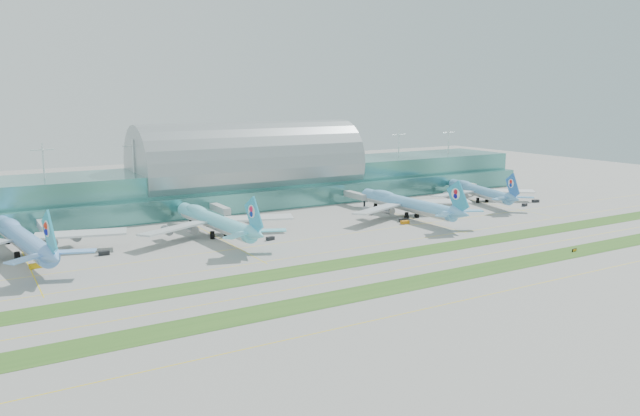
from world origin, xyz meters
TOP-DOWN VIEW (x-y plane):
  - ground at (0.00, 0.00)m, footprint 700.00×700.00m
  - terminal at (0.01, 128.79)m, footprint 340.00×69.10m
  - grass_strip_near at (0.00, -28.00)m, footprint 420.00×12.00m
  - grass_strip_far at (0.00, 2.00)m, footprint 420.00×12.00m
  - taxiline_a at (0.00, -48.00)m, footprint 420.00×0.35m
  - taxiline_b at (0.00, -14.00)m, footprint 420.00×0.35m
  - taxiline_c at (0.00, 18.00)m, footprint 420.00×0.35m
  - taxiline_d at (0.00, 40.00)m, footprint 420.00×0.35m
  - airliner_a at (-115.92, 67.93)m, footprint 71.88×82.21m
  - airliner_b at (-44.72, 64.69)m, footprint 68.00×77.38m
  - airliner_c at (48.29, 56.66)m, footprint 68.81×77.98m
  - airliner_d at (108.87, 70.30)m, footprint 60.02×69.26m
  - gse_a at (-114.06, 49.75)m, footprint 4.29×2.50m
  - gse_b at (-90.63, 55.82)m, footprint 4.17×2.41m
  - gse_c at (-28.32, 46.15)m, footprint 3.57×2.38m
  - gse_d at (-38.50, 59.65)m, footprint 3.40×2.24m
  - gse_e at (37.62, 43.58)m, footprint 3.94×1.95m
  - gse_f at (39.93, 47.86)m, footprint 4.25×2.80m
  - gse_g at (118.94, 47.26)m, footprint 3.47×2.57m
  - gse_h at (133.32, 52.46)m, footprint 3.95×2.85m
  - taxiway_sign_east at (60.79, -27.77)m, footprint 2.80×0.68m

SIDE VIEW (x-z plane):
  - ground at x=0.00m, z-range 0.00..0.00m
  - taxiline_a at x=0.00m, z-range 0.00..0.01m
  - taxiline_b at x=0.00m, z-range 0.00..0.01m
  - taxiline_c at x=0.00m, z-range 0.00..0.01m
  - taxiline_d at x=0.00m, z-range 0.00..0.01m
  - grass_strip_near at x=0.00m, z-range 0.00..0.08m
  - grass_strip_far at x=0.00m, z-range 0.00..0.08m
  - taxiway_sign_east at x=60.79m, z-range -0.01..1.17m
  - gse_c at x=-28.32m, z-range 0.00..1.41m
  - gse_g at x=118.94m, z-range 0.00..1.46m
  - gse_h at x=133.32m, z-range 0.00..1.46m
  - gse_d at x=-38.50m, z-range 0.00..1.47m
  - gse_e at x=37.62m, z-range 0.00..1.48m
  - gse_b at x=-90.63m, z-range 0.00..1.53m
  - gse_f at x=39.93m, z-range 0.00..1.56m
  - gse_a at x=-114.06m, z-range 0.00..1.62m
  - airliner_d at x=108.87m, z-range -3.70..15.61m
  - airliner_b at x=-44.72m, z-range -4.08..17.21m
  - airliner_c at x=48.29m, z-range -4.12..17.37m
  - airliner_a at x=-115.92m, z-range -4.34..18.31m
  - terminal at x=0.01m, z-range -3.77..32.23m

